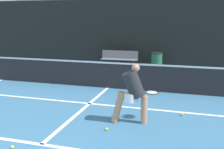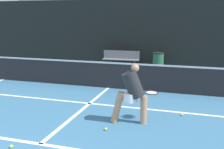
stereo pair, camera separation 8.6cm
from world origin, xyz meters
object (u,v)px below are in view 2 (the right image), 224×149
parked_car (163,50)px  trash_bin (158,61)px  courtside_bench (121,59)px  player_practicing (132,92)px

parked_car → trash_bin: bearing=-87.8°
courtside_bench → trash_bin: 1.86m
courtside_bench → trash_bin: (1.85, 0.01, -0.05)m
trash_bin → courtside_bench: bearing=-179.7°
courtside_bench → trash_bin: size_ratio=2.18×
parked_car → player_practicing: bearing=-88.0°
player_practicing → parked_car: size_ratio=0.34×
player_practicing → trash_bin: player_practicing is taller
player_practicing → trash_bin: (-0.22, 6.75, -0.35)m
courtside_bench → parked_car: parked_car is taller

